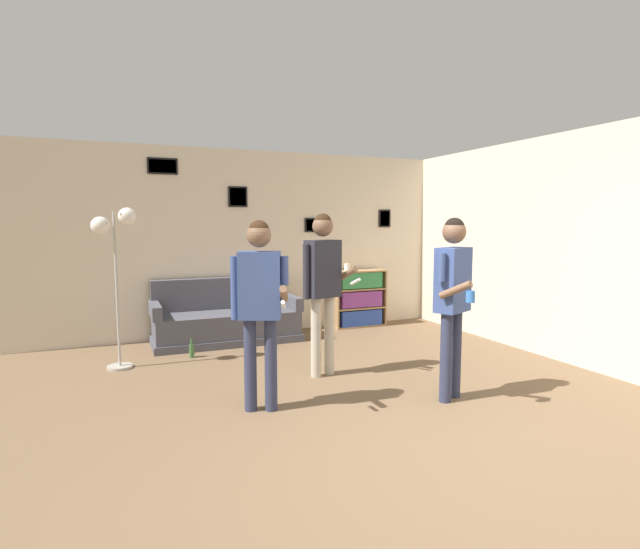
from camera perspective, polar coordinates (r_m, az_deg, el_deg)
name	(u,v)px	position (r m, az deg, el deg)	size (l,w,h in m)	color
ground_plane	(489,468)	(3.80, 18.72, -20.17)	(20.00, 20.00, 0.00)	brown
wall_back	(276,242)	(7.58, -5.10, 3.70)	(7.60, 0.08, 2.70)	beige
wall_right	(528,246)	(6.93, 22.67, 3.01)	(0.06, 7.06, 2.70)	beige
couch	(226,321)	(7.09, -10.68, -5.24)	(2.00, 0.80, 0.86)	#4C4C56
bookshelf	(359,298)	(7.97, 4.44, -2.74)	(0.86, 0.30, 0.90)	#A87F51
floor_lamp	(115,244)	(6.00, -22.40, 3.28)	(0.48, 0.28, 1.82)	#ADA89E
person_player_foreground_left	(260,295)	(4.34, -6.91, -2.35)	(0.47, 0.56, 1.67)	#2D334C
person_player_foreground_center	(323,276)	(5.31, 0.33, -0.19)	(0.55, 0.44, 1.75)	#B7AD99
person_watcher_holding_cup	(453,289)	(4.74, 14.95, -1.60)	(0.46, 0.55, 1.70)	#2D334C
bottle_on_floor	(192,350)	(6.38, -14.45, -8.37)	(0.06, 0.06, 0.24)	#3D6638
drinking_cup	(347,267)	(7.81, 3.10, 0.84)	(0.09, 0.09, 0.11)	white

